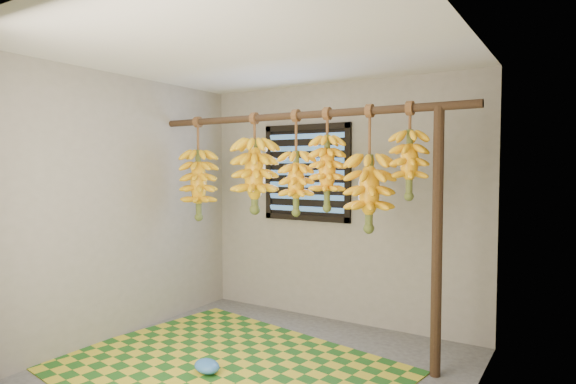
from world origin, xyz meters
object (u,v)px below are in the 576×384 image
Objects in this scene: banana_bunch_a at (199,184)px; banana_bunch_e at (369,193)px; plastic_bag at (207,366)px; woven_mat at (222,368)px; banana_bunch_c at (296,183)px; banana_bunch_d at (327,173)px; support_post at (437,243)px; banana_bunch_f at (409,164)px; banana_bunch_b at (255,175)px.

banana_bunch_e is at bearing 0.00° from banana_bunch_a.
plastic_bag is at bearing -45.33° from banana_bunch_a.
woven_mat is at bearing -140.08° from banana_bunch_e.
plastic_bag is at bearing -106.69° from banana_bunch_c.
banana_bunch_a is 1.43m from banana_bunch_d.
banana_bunch_a reaches higher than support_post.
banana_bunch_c is (1.12, 0.00, 0.04)m from banana_bunch_a.
banana_bunch_a is 1.80m from banana_bunch_e.
banana_bunch_f is (0.70, 0.00, 0.07)m from banana_bunch_d.
banana_bunch_c is at bearing 0.00° from banana_bunch_a.
banana_bunch_c reaches higher than support_post.
banana_bunch_d is (0.74, -0.00, 0.03)m from banana_bunch_b.
woven_mat is 0.14m from plastic_bag.
banana_bunch_b is (0.68, 0.00, 0.10)m from banana_bunch_a.
support_post is 2.22× the size of banana_bunch_b.
banana_bunch_a is (-0.86, 0.87, 1.33)m from plastic_bag.
woven_mat is 2.48× the size of banana_bunch_a.
banana_bunch_f is at bearing 31.60° from woven_mat.
banana_bunch_f is (0.32, -0.00, 0.22)m from banana_bunch_e.
banana_bunch_a is at bearing 180.00° from banana_bunch_f.
banana_bunch_d is at bearing -180.00° from banana_bunch_f.
banana_bunch_e is at bearing 43.03° from plastic_bag.
banana_bunch_d is at bearing -0.00° from banana_bunch_c.
banana_bunch_f is at bearing 0.00° from banana_bunch_d.
banana_bunch_f is (-0.22, 0.00, 0.58)m from support_post.
banana_bunch_b is 0.44m from banana_bunch_c.
support_post is 8.49× the size of plastic_bag.
support_post is 2.37m from banana_bunch_a.
banana_bunch_f is at bearing 0.00° from banana_bunch_c.
banana_bunch_e reaches higher than plastic_bag.
banana_bunch_b is at bearing 180.00° from banana_bunch_c.
banana_bunch_f reaches higher than support_post.
banana_bunch_e is at bearing 39.92° from woven_mat.
banana_bunch_d is 0.86× the size of banana_bunch_e.
banana_bunch_b reaches higher than plastic_bag.
banana_bunch_d reaches higher than support_post.
woven_mat is at bearing -106.47° from banana_bunch_c.
banana_bunch_e is (0.89, 0.75, 1.35)m from woven_mat.
banana_bunch_b and banana_bunch_c have the same top height.
banana_bunch_e is (0.67, 0.00, -0.07)m from banana_bunch_c.
banana_bunch_b is at bearing 180.00° from banana_bunch_d.
banana_bunch_e is (-0.54, 0.00, 0.36)m from support_post.
banana_bunch_f is at bearing -0.00° from banana_bunch_e.
banana_bunch_a is 1.38× the size of banana_bunch_f.
woven_mat is 2.77× the size of banana_bunch_b.
banana_bunch_b reaches higher than woven_mat.
plastic_bag is 1.82m from banana_bunch_e.
banana_bunch_b is (-0.18, 0.87, 1.42)m from plastic_bag.
banana_bunch_c is at bearing 73.31° from plastic_bag.
banana_bunch_c reaches higher than woven_mat.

